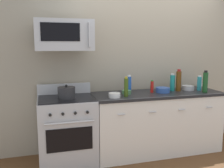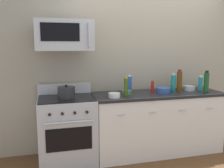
{
  "view_description": "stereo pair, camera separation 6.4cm",
  "coord_description": "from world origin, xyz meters",
  "px_view_note": "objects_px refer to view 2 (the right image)",
  "views": [
    {
      "loc": [
        -1.65,
        -3.29,
        1.62
      ],
      "look_at": [
        -0.73,
        -0.05,
        1.09
      ],
      "focal_mm": 39.41,
      "sensor_mm": 36.0,
      "label": 1
    },
    {
      "loc": [
        -1.58,
        -3.31,
        1.62
      ],
      "look_at": [
        -0.73,
        -0.05,
        1.09
      ],
      "focal_mm": 39.41,
      "sensor_mm": 36.0,
      "label": 2
    }
  ],
  "objects_px": {
    "bottle_wine_amber": "(179,81)",
    "bowl_white_ceramic": "(114,95)",
    "bottle_hot_sauce_red": "(152,87)",
    "bowl_blue_mixing": "(163,90)",
    "bottle_soda_blue": "(129,84)",
    "bowl_steel_prep": "(189,88)",
    "stockpot": "(66,93)",
    "bottle_dish_soap": "(200,83)",
    "bottle_wine_green": "(206,82)",
    "bottle_olive_oil": "(126,87)",
    "range_oven": "(67,129)",
    "microwave": "(64,35)",
    "bottle_sparkling_teal": "(173,83)",
    "bowl_green_glaze": "(127,92)"
  },
  "relations": [
    {
      "from": "microwave",
      "to": "bottle_wine_green",
      "type": "bearing_deg",
      "value": -6.12
    },
    {
      "from": "bowl_blue_mixing",
      "to": "bowl_steel_prep",
      "type": "height_order",
      "value": "bowl_blue_mixing"
    },
    {
      "from": "bottle_wine_green",
      "to": "bowl_green_glaze",
      "type": "bearing_deg",
      "value": 170.06
    },
    {
      "from": "bottle_dish_soap",
      "to": "bottle_hot_sauce_red",
      "type": "bearing_deg",
      "value": 177.77
    },
    {
      "from": "bowl_white_ceramic",
      "to": "bottle_soda_blue",
      "type": "bearing_deg",
      "value": 43.32
    },
    {
      "from": "bottle_soda_blue",
      "to": "bowl_blue_mixing",
      "type": "bearing_deg",
      "value": -16.78
    },
    {
      "from": "range_oven",
      "to": "bottle_olive_oil",
      "type": "relative_size",
      "value": 3.86
    },
    {
      "from": "bowl_white_ceramic",
      "to": "bottle_wine_green",
      "type": "bearing_deg",
      "value": -0.36
    },
    {
      "from": "bottle_wine_amber",
      "to": "stockpot",
      "type": "distance_m",
      "value": 1.72
    },
    {
      "from": "bottle_wine_amber",
      "to": "bowl_white_ceramic",
      "type": "bearing_deg",
      "value": -169.91
    },
    {
      "from": "bottle_hot_sauce_red",
      "to": "bowl_steel_prep",
      "type": "xyz_separation_m",
      "value": [
        0.63,
        0.02,
        -0.05
      ]
    },
    {
      "from": "bowl_green_glaze",
      "to": "bottle_soda_blue",
      "type": "bearing_deg",
      "value": 53.59
    },
    {
      "from": "bowl_white_ceramic",
      "to": "bowl_green_glaze",
      "type": "height_order",
      "value": "bowl_white_ceramic"
    },
    {
      "from": "bottle_olive_oil",
      "to": "stockpot",
      "type": "distance_m",
      "value": 0.81
    },
    {
      "from": "bottle_wine_green",
      "to": "bottle_wine_amber",
      "type": "bearing_deg",
      "value": 148.49
    },
    {
      "from": "range_oven",
      "to": "bowl_white_ceramic",
      "type": "bearing_deg",
      "value": -14.73
    },
    {
      "from": "bottle_sparkling_teal",
      "to": "bottle_wine_amber",
      "type": "relative_size",
      "value": 0.81
    },
    {
      "from": "bottle_hot_sauce_red",
      "to": "bowl_blue_mixing",
      "type": "relative_size",
      "value": 0.88
    },
    {
      "from": "bottle_dish_soap",
      "to": "microwave",
      "type": "bearing_deg",
      "value": 178.69
    },
    {
      "from": "bottle_sparkling_teal",
      "to": "bottle_hot_sauce_red",
      "type": "bearing_deg",
      "value": -174.34
    },
    {
      "from": "bottle_hot_sauce_red",
      "to": "bowl_green_glaze",
      "type": "bearing_deg",
      "value": 179.59
    },
    {
      "from": "bottle_soda_blue",
      "to": "bowl_blue_mixing",
      "type": "height_order",
      "value": "bottle_soda_blue"
    },
    {
      "from": "bottle_dish_soap",
      "to": "bottle_hot_sauce_red",
      "type": "height_order",
      "value": "bottle_dish_soap"
    },
    {
      "from": "microwave",
      "to": "bowl_white_ceramic",
      "type": "height_order",
      "value": "microwave"
    },
    {
      "from": "bowl_blue_mixing",
      "to": "stockpot",
      "type": "distance_m",
      "value": 1.43
    },
    {
      "from": "bottle_olive_oil",
      "to": "bottle_dish_soap",
      "type": "xyz_separation_m",
      "value": [
        1.27,
        0.15,
        -0.02
      ]
    },
    {
      "from": "bottle_soda_blue",
      "to": "bottle_sparkling_teal",
      "type": "height_order",
      "value": "bottle_sparkling_teal"
    },
    {
      "from": "bottle_hot_sauce_red",
      "to": "stockpot",
      "type": "distance_m",
      "value": 1.28
    },
    {
      "from": "bottle_soda_blue",
      "to": "bowl_white_ceramic",
      "type": "height_order",
      "value": "bottle_soda_blue"
    },
    {
      "from": "bottle_hot_sauce_red",
      "to": "bowl_green_glaze",
      "type": "distance_m",
      "value": 0.41
    },
    {
      "from": "microwave",
      "to": "stockpot",
      "type": "bearing_deg",
      "value": -90.13
    },
    {
      "from": "bottle_olive_oil",
      "to": "bottle_sparkling_teal",
      "type": "distance_m",
      "value": 0.86
    },
    {
      "from": "bottle_wine_amber",
      "to": "bowl_blue_mixing",
      "type": "height_order",
      "value": "bottle_wine_amber"
    },
    {
      "from": "bottle_hot_sauce_red",
      "to": "bottle_wine_green",
      "type": "relative_size",
      "value": 0.56
    },
    {
      "from": "bottle_soda_blue",
      "to": "bowl_blue_mixing",
      "type": "relative_size",
      "value": 1.24
    },
    {
      "from": "bowl_white_ceramic",
      "to": "stockpot",
      "type": "relative_size",
      "value": 0.69
    },
    {
      "from": "microwave",
      "to": "bottle_olive_oil",
      "type": "relative_size",
      "value": 2.69
    },
    {
      "from": "range_oven",
      "to": "bottle_dish_soap",
      "type": "distance_m",
      "value": 2.14
    },
    {
      "from": "bottle_olive_oil",
      "to": "bottle_hot_sauce_red",
      "type": "distance_m",
      "value": 0.51
    },
    {
      "from": "stockpot",
      "to": "bottle_sparkling_teal",
      "type": "bearing_deg",
      "value": 4.11
    },
    {
      "from": "bottle_wine_green",
      "to": "bowl_white_ceramic",
      "type": "height_order",
      "value": "bottle_wine_green"
    },
    {
      "from": "microwave",
      "to": "bottle_hot_sauce_red",
      "type": "height_order",
      "value": "microwave"
    },
    {
      "from": "bottle_olive_oil",
      "to": "bottle_sparkling_teal",
      "type": "xyz_separation_m",
      "value": [
        0.83,
        0.21,
        -0.0
      ]
    },
    {
      "from": "bottle_wine_green",
      "to": "bottle_sparkling_teal",
      "type": "bearing_deg",
      "value": 150.03
    },
    {
      "from": "bottle_soda_blue",
      "to": "bowl_steel_prep",
      "type": "bearing_deg",
      "value": -4.79
    },
    {
      "from": "bottle_wine_green",
      "to": "bottle_olive_oil",
      "type": "bearing_deg",
      "value": 178.83
    },
    {
      "from": "bowl_blue_mixing",
      "to": "microwave",
      "type": "bearing_deg",
      "value": 177.67
    },
    {
      "from": "range_oven",
      "to": "bottle_hot_sauce_red",
      "type": "xyz_separation_m",
      "value": [
        1.27,
        0.03,
        0.54
      ]
    },
    {
      "from": "bottle_hot_sauce_red",
      "to": "bowl_blue_mixing",
      "type": "bearing_deg",
      "value": -15.09
    },
    {
      "from": "bowl_steel_prep",
      "to": "stockpot",
      "type": "distance_m",
      "value": 1.91
    }
  ]
}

